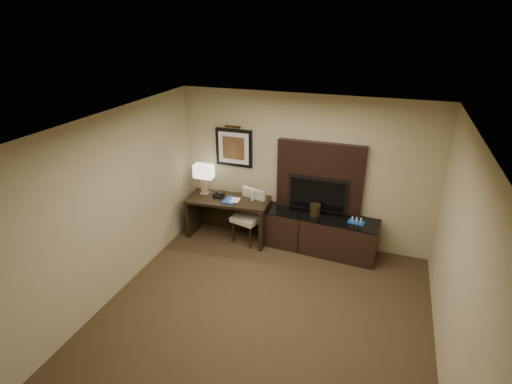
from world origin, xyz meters
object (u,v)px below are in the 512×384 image
at_px(table_lamp, 204,178).
at_px(water_bottle, 252,196).
at_px(ice_bucket, 315,210).
at_px(minibar_tray, 357,220).
at_px(tv, 318,194).
at_px(desk_chair, 247,217).
at_px(desk_phone, 219,195).
at_px(credenza, 320,233).
at_px(desk, 229,218).

xyz_separation_m(table_lamp, water_bottle, (0.94, 0.00, -0.22)).
distance_m(water_bottle, ice_bucket, 1.15).
bearing_deg(minibar_tray, tv, 165.00).
relative_size(table_lamp, water_bottle, 3.33).
bearing_deg(desk_chair, desk_phone, -169.60).
xyz_separation_m(tv, desk_phone, (-1.78, -0.22, -0.18)).
bearing_deg(minibar_tray, credenza, 175.22).
bearing_deg(credenza, ice_bucket, -167.96).
bearing_deg(table_lamp, minibar_tray, -0.51).
xyz_separation_m(credenza, table_lamp, (-2.19, -0.03, 0.77)).
height_order(water_bottle, minibar_tray, water_bottle).
xyz_separation_m(desk_chair, table_lamp, (-0.88, 0.10, 0.62)).
bearing_deg(minibar_tray, table_lamp, 179.49).
xyz_separation_m(desk_chair, desk_phone, (-0.57, 0.05, 0.35)).
bearing_deg(desk, desk_chair, -9.00).
bearing_deg(credenza, water_bottle, -174.99).
bearing_deg(desk_phone, table_lamp, 166.12).
height_order(tv, table_lamp, table_lamp).
bearing_deg(credenza, minibar_tray, -0.80).
height_order(credenza, ice_bucket, ice_bucket).
distance_m(tv, minibar_tray, 0.79).
height_order(ice_bucket, minibar_tray, ice_bucket).
bearing_deg(minibar_tray, desk_chair, -177.67).
distance_m(desk, ice_bucket, 1.63).
bearing_deg(ice_bucket, table_lamp, -179.71).
bearing_deg(table_lamp, desk, -8.43).
height_order(table_lamp, water_bottle, table_lamp).
bearing_deg(ice_bucket, tv, 90.63).
relative_size(desk, table_lamp, 2.40).
xyz_separation_m(desk, desk_chair, (0.38, -0.03, 0.09)).
relative_size(desk_chair, ice_bucket, 4.69).
bearing_deg(minibar_tray, desk, -178.76).
relative_size(table_lamp, desk_phone, 3.38).
height_order(tv, desk_phone, tv).
bearing_deg(tv, desk_chair, -167.42).
bearing_deg(desk, desk_phone, 170.25).
distance_m(desk, table_lamp, 0.87).
height_order(credenza, desk_phone, desk_phone).
bearing_deg(desk_phone, water_bottle, 2.08).
relative_size(desk, ice_bucket, 7.12).
bearing_deg(desk_chair, minibar_tray, 17.26).
xyz_separation_m(credenza, water_bottle, (-1.25, -0.02, 0.55)).
relative_size(desk_chair, desk_phone, 5.34).
bearing_deg(tv, desk, -171.38).
relative_size(tv, desk_phone, 5.44).
height_order(credenza, desk_chair, desk_chair).
bearing_deg(tv, minibar_tray, -15.00).
relative_size(desk, water_bottle, 8.00).
bearing_deg(desk_phone, tv, 3.79).
xyz_separation_m(tv, minibar_tray, (0.71, -0.19, -0.29)).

